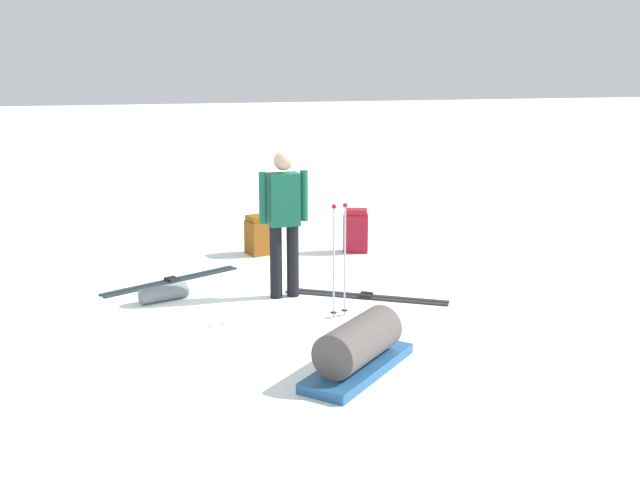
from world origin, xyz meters
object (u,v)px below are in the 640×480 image
object	(u,v)px
backpack_large_dark	(257,236)
sleeping_mat_rolled	(164,293)
backpack_bright	(356,231)
ski_poles_planted_near	(339,255)
gear_sled	(359,348)
skier_standing	(284,216)
ski_pair_near	(172,281)
ski_pair_far	(366,296)

from	to	relation	value
backpack_large_dark	sleeping_mat_rolled	bearing A→B (deg)	52.19
backpack_bright	sleeping_mat_rolled	size ratio (longest dim) A/B	1.14
backpack_large_dark	backpack_bright	distance (m)	1.40
ski_poles_planted_near	gear_sled	world-z (taller)	ski_poles_planted_near
skier_standing	gear_sled	distance (m)	2.46
ski_pair_near	ski_poles_planted_near	distance (m)	2.54
skier_standing	backpack_large_dark	bearing A→B (deg)	-91.80
skier_standing	gear_sled	xyz separation A→B (m)	(-0.14, 2.34, -0.73)
ski_pair_near	ski_pair_far	bearing A→B (deg)	149.45
ski_pair_far	backpack_bright	distance (m)	2.19
ski_pair_near	ski_poles_planted_near	size ratio (longest dim) A/B	1.42
gear_sled	sleeping_mat_rolled	world-z (taller)	gear_sled
backpack_bright	sleeping_mat_rolled	xyz separation A→B (m)	(2.82, 1.62, -0.22)
backpack_large_dark	ski_poles_planted_near	world-z (taller)	ski_poles_planted_near
ski_pair_far	ski_poles_planted_near	size ratio (longest dim) A/B	1.40
ski_poles_planted_near	ski_pair_far	bearing A→B (deg)	-130.75
backpack_large_dark	backpack_bright	bearing A→B (deg)	170.39
skier_standing	gear_sled	bearing A→B (deg)	93.54
skier_standing	sleeping_mat_rolled	xyz separation A→B (m)	(1.37, -0.21, -0.86)
skier_standing	backpack_bright	distance (m)	2.42
skier_standing	backpack_bright	size ratio (longest dim) A/B	2.72
backpack_bright	skier_standing	bearing A→B (deg)	51.59
skier_standing	ski_pair_far	xyz separation A→B (m)	(-0.90, 0.28, -0.94)
skier_standing	backpack_large_dark	xyz separation A→B (m)	(-0.06, -2.06, -0.68)
skier_standing	backpack_bright	bearing A→B (deg)	-128.41
gear_sled	backpack_bright	bearing A→B (deg)	-107.35
skier_standing	ski_pair_near	world-z (taller)	skier_standing
backpack_large_dark	ski_pair_near	bearing A→B (deg)	40.21
ski_pair_far	backpack_large_dark	world-z (taller)	backpack_large_dark
backpack_bright	backpack_large_dark	bearing A→B (deg)	-9.61
ski_poles_planted_near	gear_sled	xyz separation A→B (m)	(0.26, 1.48, -0.47)
skier_standing	sleeping_mat_rolled	size ratio (longest dim) A/B	3.09
backpack_bright	sleeping_mat_rolled	distance (m)	3.25
backpack_large_dark	ski_pair_far	bearing A→B (deg)	109.72
skier_standing	backpack_large_dark	world-z (taller)	skier_standing
ski_pair_far	backpack_bright	bearing A→B (deg)	-104.49
ski_pair_far	gear_sled	distance (m)	2.21
backpack_large_dark	ski_poles_planted_near	distance (m)	2.96
ski_pair_far	ski_poles_planted_near	world-z (taller)	ski_poles_planted_near
ski_pair_far	backpack_bright	size ratio (longest dim) A/B	2.77
backpack_bright	ski_pair_near	bearing A→B (deg)	17.72
skier_standing	ski_pair_near	bearing A→B (deg)	-38.59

